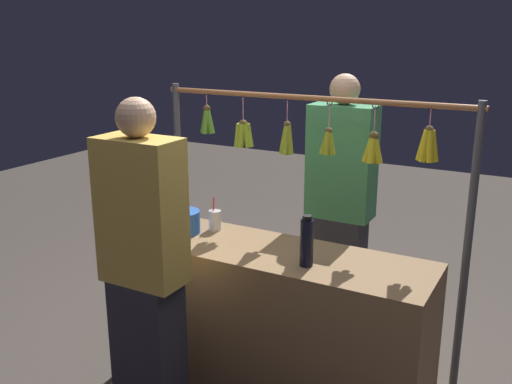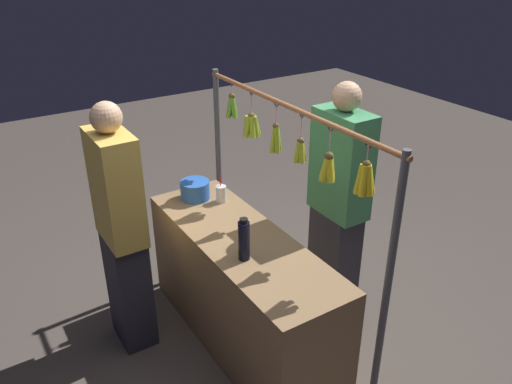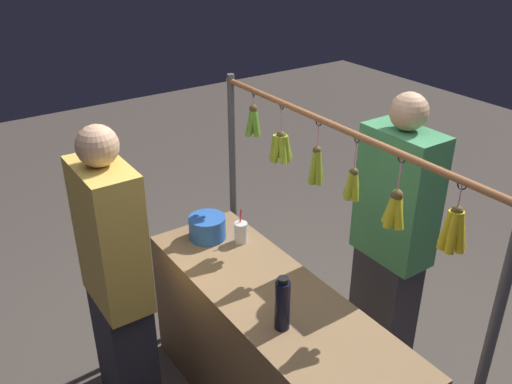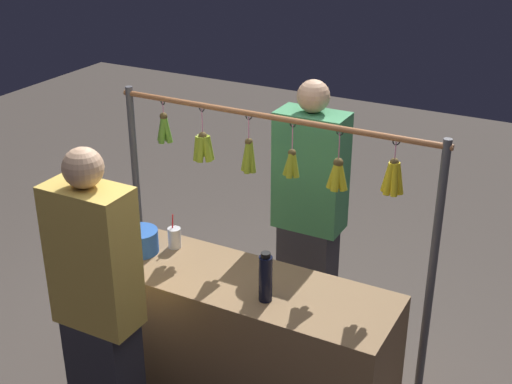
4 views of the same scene
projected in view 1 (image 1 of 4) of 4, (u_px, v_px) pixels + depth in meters
name	position (u px, v px, depth m)	size (l,w,h in m)	color
ground_plane	(278.00, 383.00, 3.48)	(12.00, 12.00, 0.00)	#4F463F
market_counter	(279.00, 319.00, 3.37)	(1.73, 0.56, 0.84)	olive
display_rack	(307.00, 174.00, 3.44)	(1.94, 0.14, 1.71)	#4C4C51
water_bottle	(307.00, 242.00, 3.03)	(0.07, 0.07, 0.28)	black
blue_bucket	(182.00, 222.00, 3.54)	(0.22, 0.22, 0.14)	blue
drink_cup	(215.00, 220.00, 3.59)	(0.08, 0.08, 0.21)	silver
vendor_person	(340.00, 211.00, 3.84)	(0.42, 0.23, 1.78)	#2D2D38
customer_person	(145.00, 274.00, 2.90)	(0.42, 0.23, 1.75)	#2D2D38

